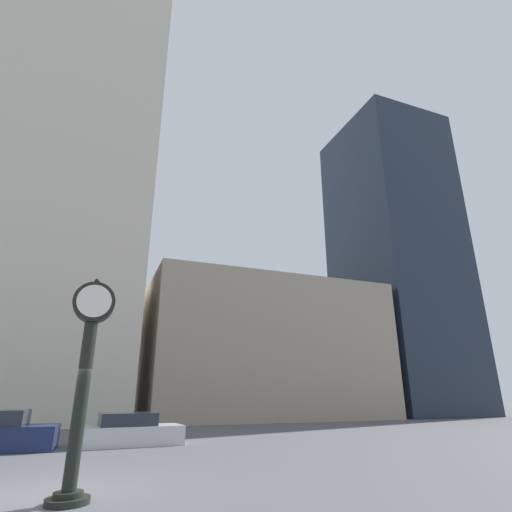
# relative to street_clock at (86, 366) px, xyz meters

# --- Properties ---
(ground_plane) EXTENTS (200.00, 200.00, 0.00)m
(ground_plane) POSITION_rel_street_clock_xyz_m (-0.38, 1.01, -2.55)
(ground_plane) COLOR #515156
(building_tall_tower) EXTENTS (13.29, 12.00, 37.36)m
(building_tall_tower) POSITION_rel_street_clock_xyz_m (-3.77, 25.01, 16.13)
(building_tall_tower) COLOR beige
(building_tall_tower) RESTS_ON ground_plane
(building_storefront_row) EXTENTS (20.72, 12.00, 11.55)m
(building_storefront_row) POSITION_rel_street_clock_xyz_m (14.31, 25.01, 3.22)
(building_storefront_row) COLOR gray
(building_storefront_row) RESTS_ON ground_plane
(building_glass_modern) EXTENTS (10.69, 12.00, 33.41)m
(building_glass_modern) POSITION_rel_street_clock_xyz_m (30.75, 25.01, 14.15)
(building_glass_modern) COLOR #1E2838
(building_glass_modern) RESTS_ON ground_plane
(street_clock) EXTENTS (0.88, 0.83, 4.49)m
(street_clock) POSITION_rel_street_clock_xyz_m (0.00, 0.00, 0.00)
(street_clock) COLOR black
(street_clock) RESTS_ON ground_plane
(car_silver) EXTENTS (4.18, 2.11, 1.27)m
(car_silver) POSITION_rel_street_clock_xyz_m (1.89, 9.24, -2.02)
(car_silver) COLOR #BCBCC1
(car_silver) RESTS_ON ground_plane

